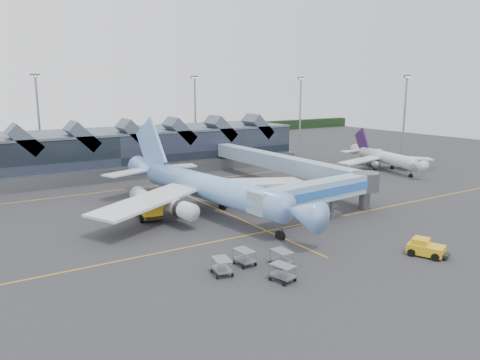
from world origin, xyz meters
TOP-DOWN VIEW (x-y plane):
  - ground at (0.00, 0.00)m, footprint 260.00×260.00m
  - taxi_stripes at (0.00, 10.00)m, footprint 120.00×60.00m
  - tree_line_far at (0.00, 110.00)m, footprint 260.00×4.00m
  - terminal at (-5.07, 47.35)m, footprint 90.00×22.25m
  - light_masts at (21.00, 62.80)m, footprint 132.40×42.56m
  - main_airliner at (-2.77, 4.75)m, footprint 38.84×45.01m
  - regional_jet at (51.18, 16.13)m, footprint 24.12×26.85m
  - jet_bridge at (11.12, -7.71)m, footprint 25.32×6.02m
  - fuel_truck at (-11.20, 8.76)m, footprint 4.20×11.12m
  - pushback_tug at (10.22, -25.50)m, footprint 3.99×4.92m
  - baggage_carts at (-9.14, -18.92)m, footprint 8.80×8.45m

SIDE VIEW (x-z plane):
  - ground at x=0.00m, z-range 0.00..0.00m
  - taxi_stripes at x=0.00m, z-range 0.00..0.01m
  - pushback_tug at x=10.22m, z-range -0.10..1.88m
  - baggage_carts at x=-9.14m, z-range 0.11..1.87m
  - tree_line_far at x=0.00m, z-range 0.00..4.00m
  - fuel_truck at x=-11.20m, z-range 0.22..3.92m
  - regional_jet at x=51.18m, z-range -1.70..7.62m
  - main_airliner at x=-2.77m, z-range -2.98..11.48m
  - jet_bridge at x=11.12m, z-range 1.24..7.31m
  - terminal at x=-5.07m, z-range -1.38..11.14m
  - light_masts at x=21.00m, z-range 1.26..23.71m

